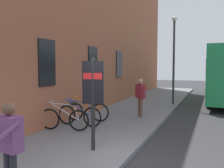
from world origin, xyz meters
TOP-DOWN VIEW (x-y plane):
  - ground at (6.00, -1.00)m, footprint 60.00×60.00m
  - sidewalk_pavement at (8.00, 1.75)m, footprint 24.00×3.50m
  - station_facade at (8.99, 3.80)m, footprint 22.00×0.65m
  - bicycle_end_of_row at (1.98, 2.80)m, footprint 0.50×1.75m
  - bicycle_leaning_wall at (2.74, 2.65)m, footprint 0.48×1.77m
  - bicycle_by_door at (3.56, 2.76)m, footprint 0.48×1.76m
  - transit_info_sign at (0.58, 1.01)m, footprint 0.17×0.56m
  - pedestrian_by_facade at (5.21, 1.07)m, footprint 0.48×0.50m
  - tourist_with_hotdogs at (-2.07, 1.23)m, footprint 0.61×0.60m
  - street_lamp at (9.35, 0.30)m, footprint 0.28×0.28m

SIDE VIEW (x-z plane):
  - ground at x=6.00m, z-range 0.00..0.00m
  - sidewalk_pavement at x=8.00m, z-range 0.00..0.12m
  - bicycle_end_of_row at x=1.98m, z-range 0.02..1.00m
  - bicycle_leaning_wall at x=2.74m, z-range 0.02..1.00m
  - bicycle_by_door at x=3.56m, z-range 0.02..1.00m
  - tourist_with_hotdogs at x=-2.07m, z-range 0.31..1.90m
  - pedestrian_by_facade at x=5.21m, z-range 0.30..1.92m
  - transit_info_sign at x=0.58m, z-range 0.52..2.92m
  - street_lamp at x=9.35m, z-range 0.59..5.55m
  - station_facade at x=8.99m, z-range 0.00..9.57m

